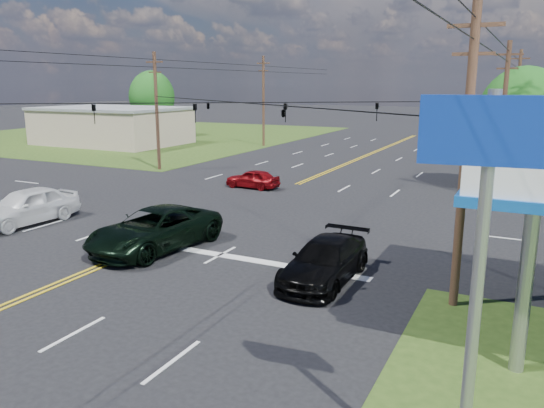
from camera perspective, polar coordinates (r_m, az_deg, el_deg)
The scene contains 18 objects.
ground at distance 30.80m, azimuth -3.26°, elevation -0.39°, with size 280.00×280.00×0.00m, color black.
grass_nw at distance 76.84m, azimuth -14.36°, elevation 7.22°, with size 46.00×48.00×0.03m, color #2B4516.
stop_bar at distance 21.73m, azimuth -2.18°, elevation -6.09°, with size 10.00×0.50×0.02m, color silver.
retail_nw at distance 65.92m, azimuth -16.79°, elevation 7.95°, with size 16.00×11.00×4.00m, color tan.
pole_se at distance 17.27m, azimuth 20.05°, elevation 4.95°, with size 1.60×0.28×9.50m.
pole_nw at distance 44.81m, azimuth -12.30°, elevation 9.86°, with size 1.60×0.28×9.50m.
pole_ne at distance 35.15m, azimuth 23.55°, elevation 8.33°, with size 1.60×0.28×9.50m.
pole_left_far at distance 60.82m, azimuth -0.93°, elevation 11.11°, with size 1.60×0.28×10.00m.
pole_right_far at distance 54.10m, azimuth 24.76°, elevation 9.73°, with size 1.60×0.28×10.00m.
span_wire_signals at distance 29.99m, azimuth -3.41°, elevation 10.83°, with size 26.00×18.00×1.13m.
power_lines at distance 28.30m, azimuth -5.57°, elevation 15.94°, with size 26.04×100.00×0.64m.
tree_right_a at distance 38.11m, azimuth 25.32°, elevation 8.37°, with size 5.70×5.70×8.18m.
tree_far_l at distance 74.61m, azimuth -12.79°, elevation 11.15°, with size 6.08×6.08×8.72m.
pickup_dkgreen at distance 23.49m, azimuth -12.50°, elevation -2.67°, with size 2.95×6.39×1.78m, color black.
suv_black at distance 19.46m, azimuth 5.72°, elevation -6.10°, with size 2.11×5.20×1.51m, color black.
pickup_white at distance 29.82m, azimuth -24.88°, elevation -0.20°, with size 2.19×5.44×1.85m, color white.
sedan_red at distance 36.45m, azimuth -2.09°, elevation 2.74°, with size 1.52×3.78×1.29m, color maroon.
polesign_se at distance 8.58m, azimuth 21.98°, elevation 0.60°, with size 2.06×0.48×6.99m.
Camera 1 is at (14.86, -14.03, 7.07)m, focal length 35.00 mm.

